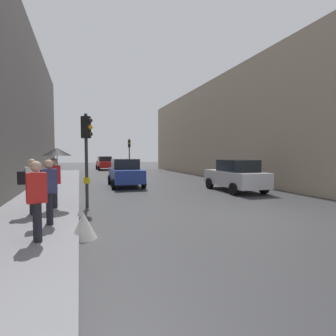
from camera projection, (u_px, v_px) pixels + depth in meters
ground_plane at (254, 217)px, 8.65m from camera, size 120.00×120.00×0.00m
sidewalk_kerb at (48, 197)px, 12.14m from camera, size 2.70×40.00×0.16m
building_facade_right at (263, 132)px, 25.39m from camera, size 12.00×30.98×8.49m
traffic_light_near_right at (87, 143)px, 10.15m from camera, size 0.44×0.38×3.63m
traffic_light_far_median at (129, 149)px, 29.24m from camera, size 0.24×0.43×3.76m
car_silver_hatchback at (236, 176)px, 14.67m from camera, size 2.09×4.24×1.76m
car_blue_van at (126, 173)px, 16.98m from camera, size 2.11×4.25×1.76m
car_red_sedan at (105, 163)px, 34.69m from camera, size 2.16×4.27×1.76m
pedestrian_with_umbrella at (56, 161)px, 9.38m from camera, size 1.00×1.00×2.14m
pedestrian_with_grey_backpack at (47, 188)px, 7.15m from camera, size 0.64×0.39×1.77m
pedestrian_with_black_backpack at (31, 183)px, 8.29m from camera, size 0.65×0.45×1.77m
pedestrian_in_red_jacket at (37, 197)px, 5.77m from camera, size 0.45×0.36×1.77m
warning_sign_triangle at (84, 226)px, 6.44m from camera, size 0.64×0.64×0.65m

